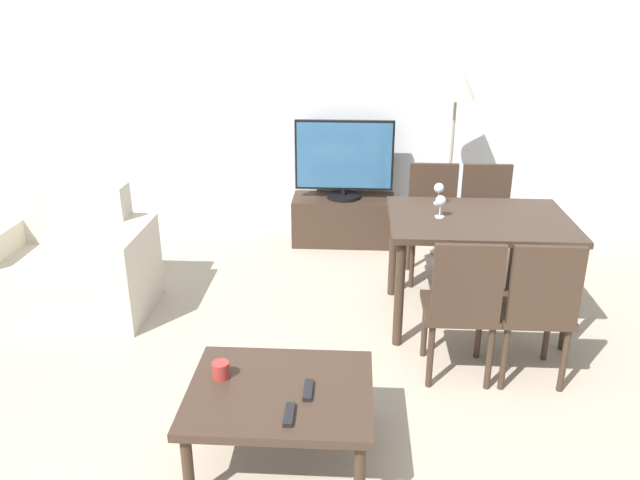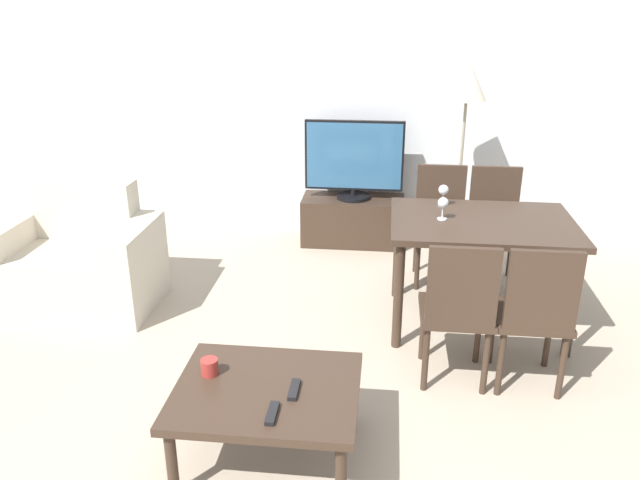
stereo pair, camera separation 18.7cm
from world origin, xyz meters
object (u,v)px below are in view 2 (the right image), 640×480
Objects in this scene: floor_lamp at (467,92)px; wine_glass_center at (443,191)px; remote_primary at (294,390)px; cup_white_near at (210,367)px; wine_glass_left at (443,204)px; dining_chair_far_left at (440,219)px; dining_table at (481,234)px; tv at (354,160)px; dining_chair_near at (458,307)px; remote_secondary at (272,413)px; tv_stand at (353,220)px; dining_chair_far at (494,221)px; armchair at (80,263)px; dining_chair_near_right at (535,311)px; coffee_table at (267,396)px.

wine_glass_center is (-0.21, -0.92, -0.53)m from floor_lamp.
cup_white_near is at bearing 167.32° from remote_primary.
cup_white_near is at bearing -130.37° from wine_glass_left.
wine_glass_left is (-0.06, -0.74, 0.36)m from dining_chair_far_left.
cup_white_near is (-1.41, -1.37, -0.21)m from dining_table.
tv is 0.96× the size of dining_chair_far_left.
remote_secondary is (-0.86, -0.92, -0.08)m from dining_chair_near.
dining_table is (0.90, -1.39, 0.43)m from tv_stand.
tv is at bearing 108.26° from dining_chair_near.
remote_secondary is 1.83× the size of cup_white_near.
wine_glass_center is (-0.03, 0.99, 0.36)m from dining_chair_near.
wine_glass_left is at bearing -100.82° from floor_lamp.
dining_chair_far is 1.02m from floor_lamp.
armchair is at bearing -142.88° from tv.
dining_chair_far_left is (-0.40, 0.00, 0.00)m from dining_chair_far.
wine_glass_left is (1.15, 1.35, 0.41)m from cup_white_near.
tv_stand is 1.47m from floor_lamp.
remote_secondary is 1.87m from wine_glass_left.
armchair is 7.30× the size of wine_glass_center.
wine_glass_left is at bearing 94.48° from dining_chair_near.
armchair is at bearing -142.83° from tv_stand.
armchair is at bearing 164.07° from dining_chair_near.
dining_chair_near and dining_chair_far_left have the same top height.
dining_chair_near is at bearing -88.11° from wine_glass_center.
dining_chair_far_left is at bearing 105.54° from dining_table.
dining_chair_near is at bearing -105.54° from dining_table.
wine_glass_center is (0.66, -1.13, 0.63)m from tv_stand.
dining_chair_far_left is at bearing 70.14° from remote_primary.
floor_lamp is 10.70× the size of remote_primary.
dining_chair_far is at bearing 13.88° from armchair.
tv is 1.09m from floor_lamp.
floor_lamp is at bearing 61.64° from cup_white_near.
dining_chair_far reaches higher than remote_primary.
tv is at bearing 166.87° from floor_lamp.
tv_stand is 2.86m from remote_primary.
tv is 1.55m from wine_glass_left.
tv_stand is 1.01× the size of dining_chair_near_right.
dining_chair_far is at bearing 61.98° from remote_secondary.
cup_white_near is (-1.21, -2.10, -0.05)m from dining_chair_far_left.
dining_chair_near is 5.82× the size of remote_primary.
remote_primary is at bearing -91.86° from tv.
tv is 0.52× the size of floor_lamp.
dining_chair_far is at bearing 61.39° from remote_primary.
dining_chair_near_right is 1.00× the size of dining_chair_far_left.
cup_white_near is at bearing -135.77° from dining_table.
coffee_table is 0.96× the size of dining_chair_near.
wine_glass_center reaches higher than cup_white_near.
dining_chair_far is (0.20, 0.73, -0.16)m from dining_table.
tv_stand is 2.40m from dining_chair_near_right.
dining_chair_near_right is at bearing -66.25° from wine_glass_center.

